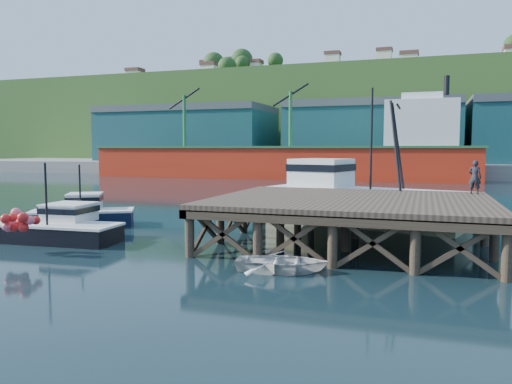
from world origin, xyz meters
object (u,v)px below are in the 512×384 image
at_px(boat_navy, 83,213).
at_px(dinghy, 282,262).
at_px(dockworker, 475,177).
at_px(trawler, 357,196).
at_px(boat_black, 59,227).

xyz_separation_m(boat_navy, dinghy, (13.46, -6.60, -0.35)).
distance_m(boat_navy, dockworker, 20.80).
xyz_separation_m(boat_navy, trawler, (14.46, 5.70, 0.89)).
bearing_deg(dockworker, dinghy, 68.76).
bearing_deg(trawler, boat_navy, -142.53).
bearing_deg(dinghy, boat_black, 68.14).
bearing_deg(trawler, dinghy, -78.69).
height_order(boat_black, dockworker, dockworker).
height_order(boat_navy, boat_black, boat_black).
distance_m(boat_black, dockworker, 19.98).
bearing_deg(dinghy, dockworker, -46.53).
relative_size(trawler, dinghy, 3.70).
xyz_separation_m(boat_black, trawler, (12.43, 10.03, 0.91)).
relative_size(boat_black, dinghy, 1.85).
bearing_deg(dinghy, boat_navy, 53.21).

